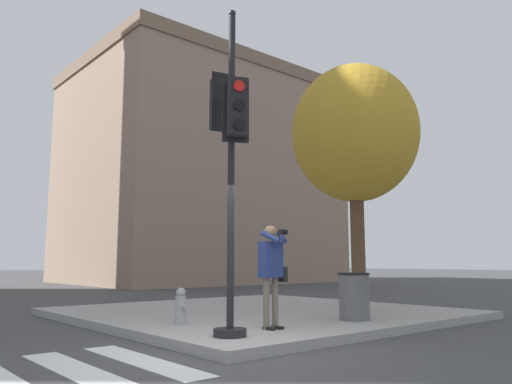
# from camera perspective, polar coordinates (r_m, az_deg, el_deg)

# --- Properties ---
(ground_plane) EXTENTS (160.00, 160.00, 0.00)m
(ground_plane) POSITION_cam_1_polar(r_m,az_deg,el_deg) (7.38, -2.53, -18.05)
(ground_plane) COLOR #424244
(sidewalk_corner) EXTENTS (8.00, 8.00, 0.16)m
(sidewalk_corner) POSITION_cam_1_polar(r_m,az_deg,el_deg) (12.26, 0.32, -13.66)
(sidewalk_corner) COLOR #9E9B96
(sidewalk_corner) RESTS_ON ground_plane
(traffic_signal_pole) EXTENTS (0.69, 1.23, 5.30)m
(traffic_signal_pole) POSITION_cam_1_polar(r_m,az_deg,el_deg) (8.04, -3.07, 5.15)
(traffic_signal_pole) COLOR black
(traffic_signal_pole) RESTS_ON sidewalk_corner
(person_photographer) EXTENTS (0.58, 0.54, 1.76)m
(person_photographer) POSITION_cam_1_polar(r_m,az_deg,el_deg) (8.68, 1.81, -8.45)
(person_photographer) COLOR black
(person_photographer) RESTS_ON sidewalk_corner
(street_tree) EXTENTS (3.09, 3.09, 5.97)m
(street_tree) POSITION_cam_1_polar(r_m,az_deg,el_deg) (12.58, 11.22, 6.49)
(street_tree) COLOR brown
(street_tree) RESTS_ON sidewalk_corner
(fire_hydrant) EXTENTS (0.20, 0.26, 0.66)m
(fire_hydrant) POSITION_cam_1_polar(r_m,az_deg,el_deg) (9.52, -8.61, -12.75)
(fire_hydrant) COLOR #99999E
(fire_hydrant) RESTS_ON sidewalk_corner
(trash_bin) EXTENTS (0.63, 0.63, 0.92)m
(trash_bin) POSITION_cam_1_polar(r_m,az_deg,el_deg) (10.22, 11.14, -11.60)
(trash_bin) COLOR #5B5B60
(trash_bin) RESTS_ON sidewalk_corner
(building_right) EXTENTS (16.03, 12.53, 13.80)m
(building_right) POSITION_cam_1_polar(r_m,az_deg,el_deg) (33.92, -6.38, 1.58)
(building_right) COLOR gray
(building_right) RESTS_ON ground_plane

